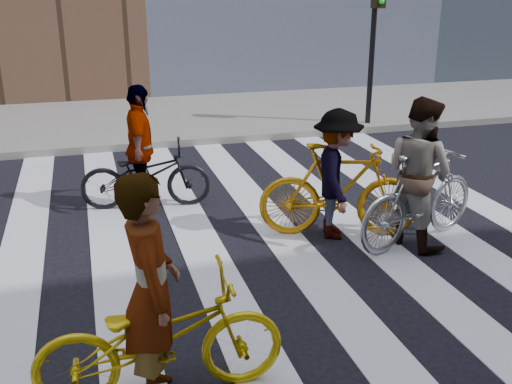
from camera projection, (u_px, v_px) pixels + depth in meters
name	position (u px, v px, depth m)	size (l,w,h in m)	color
ground	(244.00, 244.00, 7.75)	(100.00, 100.00, 0.00)	black
sidewalk_far	(164.00, 118.00, 14.51)	(100.00, 5.00, 0.15)	gray
zebra_crosswalk	(244.00, 244.00, 7.75)	(8.25, 10.00, 0.01)	silver
traffic_signal	(375.00, 27.00, 12.97)	(0.22, 0.42, 3.33)	black
bike_yellow_left	(160.00, 338.00, 4.77)	(0.70, 2.01, 1.05)	gold
bike_silver_mid	(420.00, 197.00, 7.60)	(0.58, 2.07, 1.24)	#999DA2
bike_yellow_right	(339.00, 190.00, 7.83)	(0.59, 2.10, 1.26)	orange
bike_dark_rear	(146.00, 175.00, 8.87)	(0.67, 1.91, 1.00)	black
rider_left	(151.00, 291.00, 4.61)	(0.70, 0.46, 1.92)	slate
rider_mid	(419.00, 173.00, 7.48)	(0.93, 0.72, 1.91)	slate
rider_right	(337.00, 175.00, 7.74)	(1.10, 0.64, 1.71)	slate
rider_rear	(140.00, 148.00, 8.71)	(1.08, 0.45, 1.85)	slate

